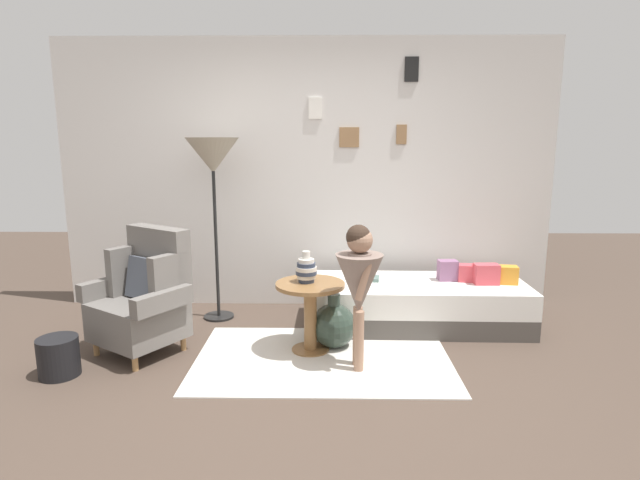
% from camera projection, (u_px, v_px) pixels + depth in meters
% --- Properties ---
extents(ground_plane, '(12.00, 12.00, 0.00)m').
position_uv_depth(ground_plane, '(295.00, 394.00, 3.35)').
color(ground_plane, '#4C3D33').
extents(gallery_wall, '(4.80, 0.12, 2.60)m').
position_uv_depth(gallery_wall, '(306.00, 176.00, 5.01)').
color(gallery_wall, silver).
rests_on(gallery_wall, ground).
extents(rug, '(1.93, 1.25, 0.01)m').
position_uv_depth(rug, '(323.00, 358.00, 3.89)').
color(rug, silver).
rests_on(rug, ground).
extents(armchair, '(0.90, 0.85, 0.97)m').
position_uv_depth(armchair, '(145.00, 297.00, 3.98)').
color(armchair, tan).
rests_on(armchair, ground).
extents(daybed, '(1.91, 0.83, 0.40)m').
position_uv_depth(daybed, '(417.00, 304.00, 4.57)').
color(daybed, '#4C4742').
rests_on(daybed, ground).
extents(pillow_head, '(0.19, 0.14, 0.16)m').
position_uv_depth(pillow_head, '(507.00, 275.00, 4.48)').
color(pillow_head, orange).
rests_on(pillow_head, daybed).
extents(pillow_mid, '(0.21, 0.12, 0.18)m').
position_uv_depth(pillow_mid, '(486.00, 274.00, 4.46)').
color(pillow_mid, '#D64C56').
rests_on(pillow_mid, daybed).
extents(pillow_back, '(0.18, 0.14, 0.15)m').
position_uv_depth(pillow_back, '(467.00, 273.00, 4.55)').
color(pillow_back, '#D64C56').
rests_on(pillow_back, daybed).
extents(pillow_extra, '(0.17, 0.13, 0.18)m').
position_uv_depth(pillow_extra, '(448.00, 270.00, 4.59)').
color(pillow_extra, gray).
rests_on(pillow_extra, daybed).
extents(side_table, '(0.54, 0.54, 0.56)m').
position_uv_depth(side_table, '(310.00, 303.00, 3.96)').
color(side_table, olive).
rests_on(side_table, ground).
extents(vase_striped, '(0.16, 0.16, 0.25)m').
position_uv_depth(vase_striped, '(306.00, 270.00, 3.94)').
color(vase_striped, '#2D384C').
rests_on(vase_striped, side_table).
extents(floor_lamp, '(0.47, 0.47, 1.67)m').
position_uv_depth(floor_lamp, '(213.00, 161.00, 4.53)').
color(floor_lamp, black).
rests_on(floor_lamp, ground).
extents(person_child, '(0.34, 0.34, 1.07)m').
position_uv_depth(person_child, '(359.00, 279.00, 3.60)').
color(person_child, '#A37A60').
rests_on(person_child, ground).
extents(book_on_daybed, '(0.24, 0.19, 0.03)m').
position_uv_depth(book_on_daybed, '(367.00, 278.00, 4.61)').
color(book_on_daybed, slate).
rests_on(book_on_daybed, daybed).
extents(demijohn_near, '(0.36, 0.36, 0.44)m').
position_uv_depth(demijohn_near, '(334.00, 325.00, 4.09)').
color(demijohn_near, '#2D3D33').
rests_on(demijohn_near, ground).
extents(magazine_basket, '(0.28, 0.28, 0.28)m').
position_uv_depth(magazine_basket, '(59.00, 357.00, 3.59)').
color(magazine_basket, black).
rests_on(magazine_basket, ground).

